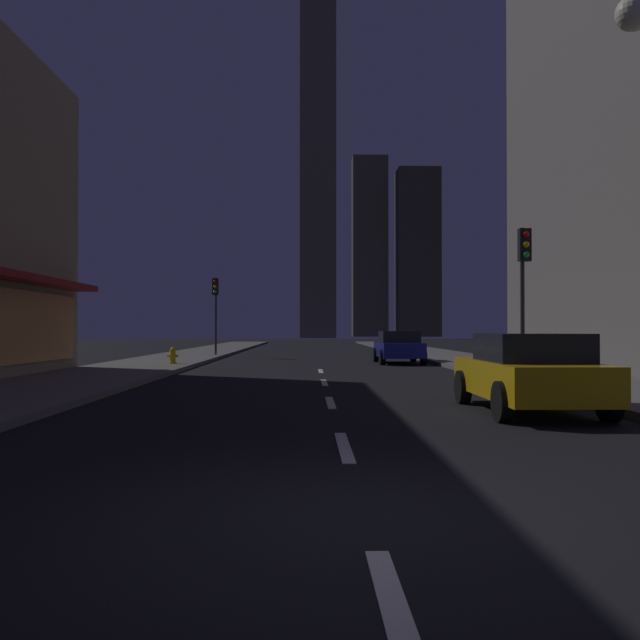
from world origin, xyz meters
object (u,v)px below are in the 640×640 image
(car_parked_far, at_px, (399,347))
(traffic_light_near_right, at_px, (524,269))
(fire_hydrant_far_left, at_px, (173,356))
(car_parked_near, at_px, (529,372))
(traffic_light_far_left, at_px, (215,299))

(car_parked_far, bearing_deg, traffic_light_near_right, -80.63)
(fire_hydrant_far_left, relative_size, traffic_light_near_right, 0.16)
(car_parked_far, bearing_deg, fire_hydrant_far_left, -163.29)
(car_parked_far, xyz_separation_m, fire_hydrant_far_left, (-9.50, -2.85, -0.29))
(traffic_light_near_right, bearing_deg, fire_hydrant_far_left, 142.78)
(car_parked_far, relative_size, traffic_light_near_right, 1.01)
(car_parked_near, height_order, fire_hydrant_far_left, car_parked_near)
(traffic_light_far_left, bearing_deg, fire_hydrant_far_left, -92.42)
(fire_hydrant_far_left, distance_m, traffic_light_far_left, 9.86)
(car_parked_near, distance_m, car_parked_far, 17.58)
(fire_hydrant_far_left, height_order, traffic_light_far_left, traffic_light_far_left)
(car_parked_near, distance_m, fire_hydrant_far_left, 17.53)
(car_parked_near, xyz_separation_m, traffic_light_far_left, (-9.10, 24.20, 2.45))
(car_parked_near, height_order, traffic_light_far_left, traffic_light_far_left)
(fire_hydrant_far_left, bearing_deg, car_parked_near, -57.18)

